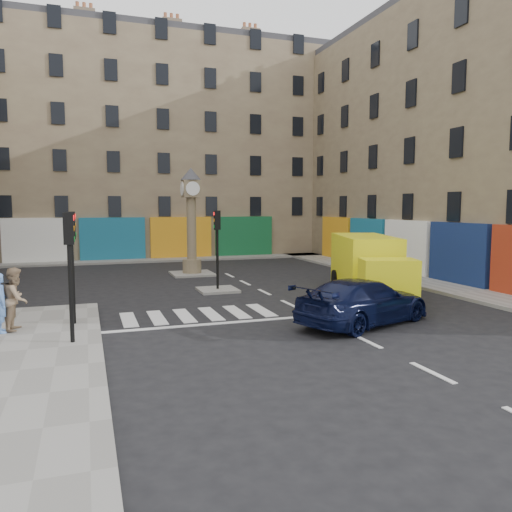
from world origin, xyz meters
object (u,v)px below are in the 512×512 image
traffic_light_left_near (69,256)px  pedestrian_tan (16,299)px  yellow_van (368,266)px  traffic_light_left_far (72,249)px  clock_pillar (191,214)px  pedestrian_blue (1,303)px  navy_sedan (363,301)px  traffic_light_island (217,237)px

traffic_light_left_near → pedestrian_tan: traffic_light_left_near is taller
yellow_van → pedestrian_tan: 14.39m
yellow_van → traffic_light_left_far: bearing=-152.3°
clock_pillar → yellow_van: clock_pillar is taller
traffic_light_left_near → yellow_van: traffic_light_left_near is taller
yellow_van → pedestrian_blue: size_ratio=4.11×
navy_sedan → traffic_light_left_far: bearing=52.9°
traffic_light_island → clock_pillar: (0.00, 6.00, 0.96)m
pedestrian_tan → traffic_light_left_near: bearing=-133.3°
traffic_light_left_far → pedestrian_blue: (-2.08, -0.54, -1.54)m
navy_sedan → pedestrian_blue: 11.63m
traffic_light_left_near → pedestrian_blue: bearing=138.3°
traffic_light_island → yellow_van: size_ratio=0.49×
navy_sedan → pedestrian_blue: size_ratio=2.91×
pedestrian_blue → pedestrian_tan: (0.40, 0.22, 0.06)m
clock_pillar → navy_sedan: size_ratio=1.13×
traffic_light_left_near → yellow_van: (12.48, 4.57, -1.30)m
clock_pillar → pedestrian_tan: size_ratio=3.09×
traffic_light_left_far → navy_sedan: traffic_light_left_far is taller
navy_sedan → yellow_van: yellow_van is taller
traffic_light_island → navy_sedan: size_ratio=0.69×
traffic_light_island → clock_pillar: 6.07m
pedestrian_blue → yellow_van: bearing=-92.1°
traffic_light_left_near → yellow_van: size_ratio=0.49×
traffic_light_left_far → clock_pillar: 13.05m
navy_sedan → clock_pillar: bearing=-9.1°
traffic_light_left_far → traffic_light_island: traffic_light_left_far is taller
traffic_light_left_far → traffic_light_island: 8.30m
traffic_light_left_far → navy_sedan: size_ratio=0.69×
navy_sedan → pedestrian_tan: bearing=56.8°
traffic_light_left_near → traffic_light_island: size_ratio=1.00×
yellow_van → pedestrian_tan: bearing=-152.2°
yellow_van → pedestrian_tan: yellow_van is taller
traffic_light_left_near → navy_sedan: 9.54m
pedestrian_tan → traffic_light_island: bearing=-46.7°
traffic_light_island → clock_pillar: clock_pillar is taller
pedestrian_blue → traffic_light_left_far: bearing=-88.1°
pedestrian_tan → traffic_light_left_far: bearing=-71.6°
traffic_light_left_far → pedestrian_tan: (-1.69, -0.32, -1.48)m
traffic_light_island → pedestrian_tan: size_ratio=1.87×
traffic_light_left_far → traffic_light_island: size_ratio=1.00×
clock_pillar → pedestrian_tan: 14.38m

